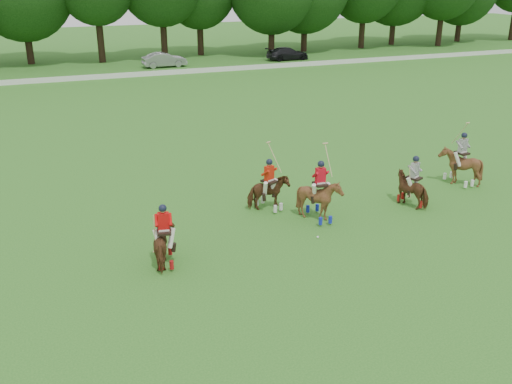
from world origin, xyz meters
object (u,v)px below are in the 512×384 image
object	(u,v)px
polo_red_b	(269,192)
car_right	(288,54)
polo_ball	(318,237)
polo_stripe_b	(460,166)
polo_red_c	(319,199)
polo_red_a	(165,244)
car_mid	(164,60)
polo_stripe_a	(413,188)

from	to	relation	value
polo_red_b	car_right	bearing A→B (deg)	64.76
polo_ball	car_right	bearing A→B (deg)	67.24
polo_red_b	polo_ball	distance (m)	3.23
polo_stripe_b	polo_red_c	bearing A→B (deg)	-170.99
polo_red_c	polo_stripe_b	world-z (taller)	polo_stripe_b
polo_red_a	polo_red_c	world-z (taller)	polo_red_c
car_mid	polo_red_a	bearing A→B (deg)	165.44
car_mid	polo_red_b	xyz separation A→B (m)	(-4.09, -36.93, 0.03)
car_mid	car_right	bearing A→B (deg)	-91.88
polo_red_b	polo_red_c	bearing A→B (deg)	-48.92
polo_red_b	polo_stripe_a	size ratio (longest dim) A/B	1.27
polo_red_b	polo_stripe_a	world-z (taller)	polo_red_b
car_mid	polo_stripe_b	distance (m)	37.67
polo_stripe_a	polo_ball	world-z (taller)	polo_stripe_a
polo_red_a	polo_stripe_a	distance (m)	10.61
polo_red_c	polo_red_b	bearing A→B (deg)	131.08
polo_red_a	polo_ball	xyz separation A→B (m)	(5.52, -0.08, -0.70)
car_right	polo_red_b	bearing A→B (deg)	154.17
polo_red_c	polo_ball	xyz separation A→B (m)	(-0.79, -1.48, -0.82)
polo_red_c	polo_stripe_a	distance (m)	4.22
car_mid	polo_ball	xyz separation A→B (m)	(-3.47, -40.03, -0.66)
car_mid	polo_red_b	world-z (taller)	polo_red_b
polo_red_a	polo_red_c	bearing A→B (deg)	12.46
polo_stripe_a	polo_red_b	bearing A→B (deg)	163.19
car_right	polo_ball	distance (m)	43.41
polo_ball	polo_stripe_b	bearing A→B (deg)	17.69
car_right	polo_ball	size ratio (longest dim) A/B	50.86
car_mid	polo_stripe_a	bearing A→B (deg)	-179.60
car_mid	polo_red_b	distance (m)	37.16
polo_red_c	polo_stripe_b	distance (m)	7.73
car_right	polo_stripe_b	size ratio (longest dim) A/B	1.56
car_mid	polo_stripe_a	world-z (taller)	polo_stripe_a
polo_red_c	polo_ball	world-z (taller)	polo_red_c
polo_red_c	polo_stripe_b	size ratio (longest dim) A/B	1.00
car_right	polo_stripe_b	bearing A→B (deg)	166.78
polo_stripe_a	polo_ball	xyz separation A→B (m)	(-5.00, -1.40, -0.70)
polo_stripe_b	car_mid	bearing A→B (deg)	97.56
polo_red_c	polo_stripe_b	bearing A→B (deg)	9.01
polo_stripe_b	polo_red_a	bearing A→B (deg)	-169.42
car_right	polo_stripe_b	world-z (taller)	polo_stripe_b
polo_red_a	polo_stripe_a	world-z (taller)	polo_red_a
polo_red_a	polo_red_b	xyz separation A→B (m)	(4.90, 3.02, -0.01)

